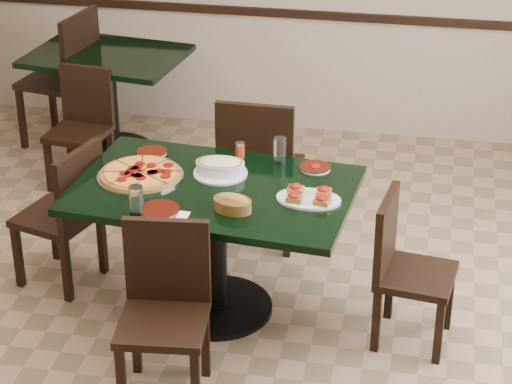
% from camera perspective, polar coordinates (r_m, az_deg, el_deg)
% --- Properties ---
extents(floor, '(5.50, 5.50, 0.00)m').
position_cam_1_polar(floor, '(5.28, -1.37, -8.20)').
color(floor, '#89694F').
rests_on(floor, ground).
extents(room_shell, '(5.50, 5.50, 5.50)m').
position_cam_1_polar(room_shell, '(6.22, 11.31, 9.03)').
color(room_shell, white).
rests_on(room_shell, floor).
extents(main_table, '(1.50, 1.04, 0.75)m').
position_cam_1_polar(main_table, '(5.19, -2.38, -1.49)').
color(main_table, black).
rests_on(main_table, floor).
extents(back_table, '(1.13, 0.89, 0.75)m').
position_cam_1_polar(back_table, '(7.13, -8.43, 6.14)').
color(back_table, black).
rests_on(back_table, floor).
extents(chair_far, '(0.46, 0.46, 0.96)m').
position_cam_1_polar(chair_far, '(5.83, 0.15, 1.62)').
color(chair_far, black).
rests_on(chair_far, floor).
extents(chair_near, '(0.44, 0.44, 0.86)m').
position_cam_1_polar(chair_near, '(4.69, -5.22, -6.27)').
color(chair_near, black).
rests_on(chair_near, floor).
extents(chair_right, '(0.43, 0.43, 0.81)m').
position_cam_1_polar(chair_right, '(5.09, 8.39, -4.05)').
color(chair_right, black).
rests_on(chair_right, floor).
extents(chair_left, '(0.49, 0.49, 0.85)m').
position_cam_1_polar(chair_left, '(5.57, -10.73, -0.98)').
color(chair_left, black).
rests_on(chair_left, floor).
extents(back_chair_near, '(0.41, 0.41, 0.79)m').
position_cam_1_polar(back_chair_near, '(6.76, -9.89, 4.02)').
color(back_chair_near, black).
rests_on(back_chair_near, floor).
extents(back_chair_left, '(0.55, 0.55, 1.00)m').
position_cam_1_polar(back_chair_left, '(7.30, -10.67, 6.80)').
color(back_chair_left, black).
rests_on(back_chair_left, floor).
extents(pepperoni_pizza, '(0.45, 0.45, 0.04)m').
position_cam_1_polar(pepperoni_pizza, '(5.23, -6.63, 1.04)').
color(pepperoni_pizza, silver).
rests_on(pepperoni_pizza, main_table).
extents(lasagna_casserole, '(0.29, 0.29, 0.09)m').
position_cam_1_polar(lasagna_casserole, '(5.22, -2.06, 1.48)').
color(lasagna_casserole, silver).
rests_on(lasagna_casserole, main_table).
extents(bread_basket, '(0.23, 0.18, 0.09)m').
position_cam_1_polar(bread_basket, '(4.86, -1.35, -0.64)').
color(bread_basket, brown).
rests_on(bread_basket, main_table).
extents(bruschetta_platter, '(0.34, 0.25, 0.05)m').
position_cam_1_polar(bruschetta_platter, '(4.97, 3.03, -0.24)').
color(bruschetta_platter, silver).
rests_on(bruschetta_platter, main_table).
extents(side_plate_near, '(0.20, 0.20, 0.02)m').
position_cam_1_polar(side_plate_near, '(4.89, -5.55, -1.02)').
color(side_plate_near, silver).
rests_on(side_plate_near, main_table).
extents(side_plate_far_r, '(0.17, 0.17, 0.03)m').
position_cam_1_polar(side_plate_far_r, '(5.30, 3.41, 1.42)').
color(side_plate_far_r, silver).
rests_on(side_plate_far_r, main_table).
extents(side_plate_far_l, '(0.17, 0.17, 0.02)m').
position_cam_1_polar(side_plate_far_l, '(5.49, -5.97, 2.27)').
color(side_plate_far_l, silver).
rests_on(side_plate_far_l, main_table).
extents(napkin_setting, '(0.17, 0.17, 0.01)m').
position_cam_1_polar(napkin_setting, '(4.82, -4.91, -1.49)').
color(napkin_setting, white).
rests_on(napkin_setting, main_table).
extents(water_glass_a, '(0.07, 0.07, 0.14)m').
position_cam_1_polar(water_glass_a, '(5.33, 1.36, 2.40)').
color(water_glass_a, white).
rests_on(water_glass_a, main_table).
extents(water_glass_b, '(0.07, 0.07, 0.15)m').
position_cam_1_polar(water_glass_b, '(4.85, -6.85, -0.47)').
color(water_glass_b, white).
rests_on(water_glass_b, main_table).
extents(pepper_shaker, '(0.05, 0.05, 0.09)m').
position_cam_1_polar(pepper_shaker, '(5.40, -0.92, 2.43)').
color(pepper_shaker, '#AC4112').
rests_on(pepper_shaker, main_table).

